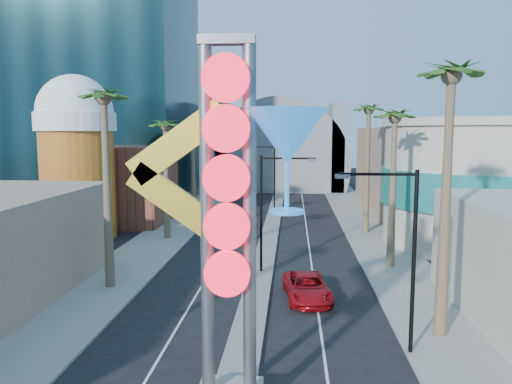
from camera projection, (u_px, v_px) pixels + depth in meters
name	position (u px, v px, depth m)	size (l,w,h in m)	color
sidewalk_west	(175.00, 228.00, 49.39)	(5.00, 100.00, 0.15)	gray
sidewalk_east	(369.00, 231.00, 48.00)	(5.00, 100.00, 0.15)	gray
median	(272.00, 223.00, 51.67)	(1.60, 84.00, 0.15)	gray
hotel_tower	(107.00, 11.00, 64.12)	(20.00, 20.00, 50.00)	black
brick_filler_west	(120.00, 185.00, 52.36)	(10.00, 10.00, 8.00)	brown
filler_east	(409.00, 170.00, 59.80)	(10.00, 20.00, 10.00)	#9E7E66
beer_mug	(77.00, 151.00, 44.05)	(7.00, 7.00, 14.50)	#A84816
turquoise_building	(483.00, 183.00, 41.80)	(16.60, 16.60, 10.60)	#B7AB9B
canopy	(281.00, 162.00, 84.81)	(22.00, 16.00, 22.00)	slate
neon_sign	(253.00, 202.00, 16.04)	(6.53, 2.60, 12.55)	gray
streetlight_0	(269.00, 202.00, 33.23)	(3.79, 0.25, 8.00)	black
streetlight_1	(270.00, 173.00, 57.06)	(3.79, 0.25, 8.00)	black
streetlight_2	(403.00, 245.00, 20.90)	(3.45, 0.25, 8.00)	black
palm_1	(104.00, 110.00, 29.25)	(2.40, 2.40, 12.70)	brown
palm_2	(165.00, 132.00, 43.27)	(2.40, 2.40, 11.20)	brown
palm_3	(193.00, 132.00, 55.15)	(2.40, 2.40, 11.20)	brown
palm_5	(451.00, 92.00, 21.93)	(2.40, 2.40, 13.20)	brown
palm_6	(395.00, 126.00, 33.98)	(2.40, 2.40, 11.70)	brown
palm_7	(369.00, 118.00, 45.75)	(2.40, 2.40, 12.70)	brown
red_pickup	(307.00, 287.00, 28.46)	(2.37, 5.15, 1.43)	#AE0D15
pedestrian_b	(451.00, 281.00, 28.45)	(0.91, 0.71, 1.88)	gray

